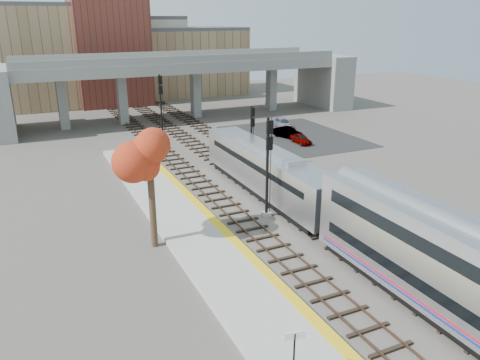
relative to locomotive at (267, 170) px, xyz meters
name	(u,v)px	position (x,y,z in m)	size (l,w,h in m)	color
ground	(333,253)	(-1.00, -11.07, -2.28)	(160.00, 160.00, 0.00)	#47423D
platform	(232,276)	(-8.25, -11.07, -2.10)	(4.50, 60.00, 0.35)	#9E9E99
yellow_strip	(260,266)	(-6.35, -11.07, -1.92)	(0.70, 60.00, 0.01)	yellow
tracks	(258,189)	(-0.07, 1.43, -2.20)	(10.70, 95.00, 0.25)	black
overpass	(182,79)	(3.92, 33.93, 3.53)	(54.00, 12.00, 9.50)	slate
buildings_far	(125,55)	(0.26, 55.50, 5.60)	(43.00, 21.00, 20.60)	tan
parking_lot	(293,136)	(13.00, 16.93, -2.26)	(14.00, 18.00, 0.04)	black
locomotive	(267,170)	(0.00, 0.00, 0.00)	(3.02, 19.05, 4.10)	#A8AAB2
signal_mast_near	(268,168)	(-2.10, -3.97, 1.64)	(0.60, 0.64, 7.68)	#9E9E99
signal_mast_mid	(252,140)	(2.00, 6.94, 0.76)	(0.60, 0.64, 6.38)	#9E9E99
signal_mast_far	(161,105)	(-2.10, 24.31, 1.69)	(0.60, 0.64, 7.75)	#9E9E99
station_sign	(294,345)	(-9.37, -19.81, -0.30)	(0.89, 0.25, 2.27)	black
tree	(149,155)	(-11.21, -5.14, 4.05)	(3.60, 3.60, 8.54)	#382619
car_a	(301,139)	(11.85, 13.37, -1.66)	(1.37, 3.41, 1.16)	#99999E
car_b	(288,133)	(11.84, 16.48, -1.57)	(1.42, 4.08, 1.34)	#99999E
car_c	(283,123)	(14.26, 21.91, -1.64)	(1.66, 4.09, 1.19)	#99999E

